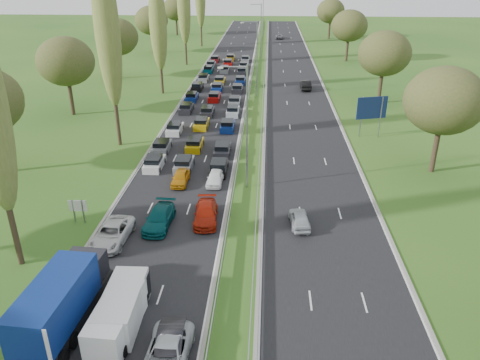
# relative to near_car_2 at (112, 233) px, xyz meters

# --- Properties ---
(ground) EXTENTS (260.00, 260.00, 0.00)m
(ground) POSITION_rel_near_car_2_xyz_m (10.15, 47.68, -0.75)
(ground) COLOR #255019
(ground) RESTS_ON ground
(near_carriageway) EXTENTS (10.50, 215.00, 0.04)m
(near_carriageway) POSITION_rel_near_car_2_xyz_m (3.40, 50.18, -0.75)
(near_carriageway) COLOR black
(near_carriageway) RESTS_ON ground
(far_carriageway) EXTENTS (10.50, 215.00, 0.04)m
(far_carriageway) POSITION_rel_near_car_2_xyz_m (16.90, 50.18, -0.75)
(far_carriageway) COLOR black
(far_carriageway) RESTS_ON ground
(central_reservation) EXTENTS (2.36, 215.00, 0.32)m
(central_reservation) POSITION_rel_near_car_2_xyz_m (10.15, 50.18, -0.20)
(central_reservation) COLOR gray
(central_reservation) RESTS_ON ground
(lamp_columns) EXTENTS (0.18, 140.18, 12.00)m
(lamp_columns) POSITION_rel_near_car_2_xyz_m (10.15, 45.68, 5.25)
(lamp_columns) COLOR gray
(lamp_columns) RESTS_ON ground
(poplar_row) EXTENTS (2.80, 127.80, 22.44)m
(poplar_row) POSITION_rel_near_car_2_xyz_m (-5.85, 35.85, 11.64)
(poplar_row) COLOR #2D2116
(poplar_row) RESTS_ON ground
(woodland_left) EXTENTS (8.00, 166.00, 11.10)m
(woodland_left) POSITION_rel_near_car_2_xyz_m (-16.35, 30.31, 6.93)
(woodland_left) COLOR #2D2116
(woodland_left) RESTS_ON ground
(woodland_right) EXTENTS (8.00, 153.00, 11.10)m
(woodland_right) POSITION_rel_near_car_2_xyz_m (29.65, 34.35, 6.93)
(woodland_right) COLOR #2D2116
(woodland_right) RESTS_ON ground
(traffic_queue_fill) EXTENTS (9.08, 67.12, 0.80)m
(traffic_queue_fill) POSITION_rel_near_car_2_xyz_m (3.38, 45.16, -0.31)
(traffic_queue_fill) COLOR silver
(traffic_queue_fill) RESTS_ON ground
(near_car_2) EXTENTS (2.72, 5.38, 1.46)m
(near_car_2) POSITION_rel_near_car_2_xyz_m (0.00, 0.00, 0.00)
(near_car_2) COLOR silver
(near_car_2) RESTS_ON near_carriageway
(near_car_7) EXTENTS (2.25, 5.08, 1.45)m
(near_car_7) POSITION_rel_near_car_2_xyz_m (3.18, 2.64, -0.01)
(near_car_7) COLOR #044549
(near_car_7) RESTS_ON near_carriageway
(near_car_8) EXTENTS (1.56, 3.84, 1.30)m
(near_car_8) POSITION_rel_near_car_2_xyz_m (3.50, 11.04, -0.08)
(near_car_8) COLOR #BB770C
(near_car_8) RESTS_ON near_carriageway
(near_car_9) EXTENTS (1.76, 4.34, 1.40)m
(near_car_9) POSITION_rel_near_car_2_xyz_m (6.89, -11.54, -0.03)
(near_car_9) COLOR black
(near_car_9) RESTS_ON near_carriageway
(near_car_10) EXTENTS (2.50, 5.21, 1.43)m
(near_car_10) POSITION_rel_near_car_2_xyz_m (6.85, -12.24, -0.01)
(near_car_10) COLOR #A4A9AD
(near_car_10) RESTS_ON near_carriageway
(near_car_11) EXTENTS (2.30, 4.95, 1.40)m
(near_car_11) POSITION_rel_near_car_2_xyz_m (6.98, 3.72, -0.03)
(near_car_11) COLOR #9E1B09
(near_car_11) RESTS_ON near_carriageway
(near_car_12) EXTENTS (1.68, 3.88, 1.30)m
(near_car_12) POSITION_rel_near_car_2_xyz_m (6.98, 11.28, -0.08)
(near_car_12) COLOR white
(near_car_12) RESTS_ON near_carriageway
(far_car_0) EXTENTS (1.88, 3.98, 1.32)m
(far_car_0) POSITION_rel_near_car_2_xyz_m (14.95, 3.35, -0.07)
(far_car_0) COLOR #A8ACB1
(far_car_0) RESTS_ON far_carriageway
(far_car_1) EXTENTS (1.80, 4.85, 1.58)m
(far_car_1) POSITION_rel_near_car_2_xyz_m (18.64, 50.74, 0.06)
(far_car_1) COLOR black
(far_car_1) RESTS_ON far_carriageway
(far_car_2) EXTENTS (2.35, 4.90, 1.35)m
(far_car_2) POSITION_rel_near_car_2_xyz_m (15.15, 111.88, -0.06)
(far_car_2) COLOR slate
(far_car_2) RESTS_ON far_carriageway
(blue_lorry) EXTENTS (2.48, 8.93, 3.77)m
(blue_lorry) POSITION_rel_near_car_2_xyz_m (0.14, -9.52, 1.21)
(blue_lorry) COLOR black
(blue_lorry) RESTS_ON near_carriageway
(white_van_front) EXTENTS (2.08, 5.31, 2.13)m
(white_van_front) POSITION_rel_near_car_2_xyz_m (3.43, -9.85, 0.34)
(white_van_front) COLOR white
(white_van_front) RESTS_ON near_carriageway
(white_van_rear) EXTENTS (2.13, 5.43, 2.18)m
(white_van_rear) POSITION_rel_near_car_2_xyz_m (3.51, -8.69, 0.37)
(white_van_rear) COLOR white
(white_van_rear) RESTS_ON near_carriageway
(info_sign) EXTENTS (1.50, 0.16, 2.10)m
(info_sign) POSITION_rel_near_car_2_xyz_m (-3.75, 2.84, 0.62)
(info_sign) COLOR gray
(info_sign) RESTS_ON ground
(direction_sign) EXTENTS (3.89, 1.15, 5.20)m
(direction_sign) POSITION_rel_near_car_2_xyz_m (25.05, 26.37, 2.82)
(direction_sign) COLOR gray
(direction_sign) RESTS_ON ground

